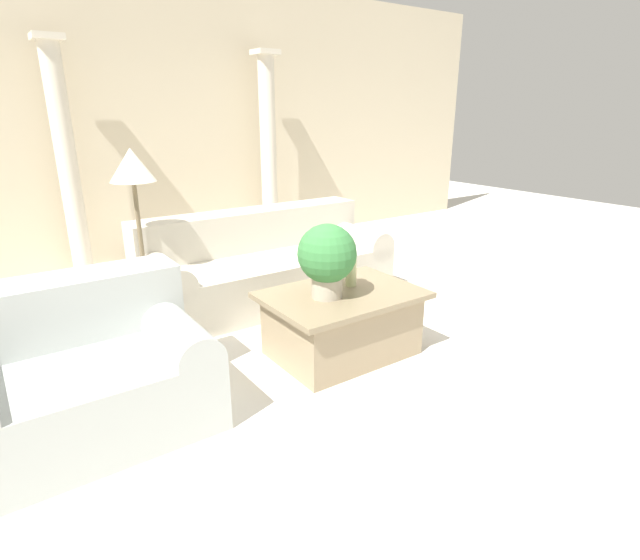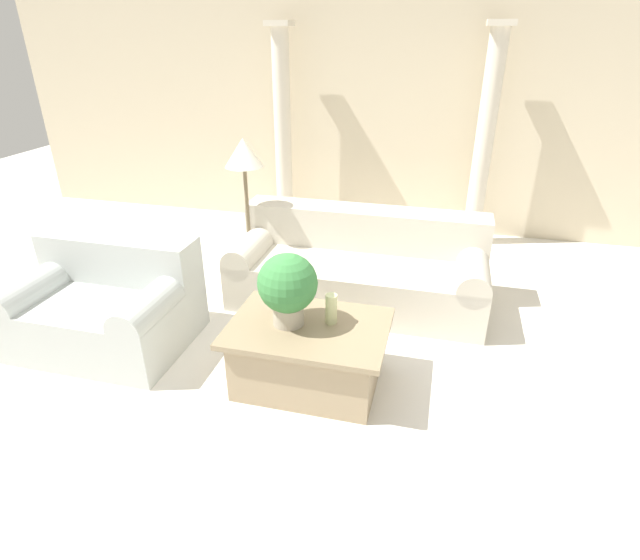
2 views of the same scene
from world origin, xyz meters
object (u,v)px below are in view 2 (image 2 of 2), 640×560
(loveseat, at_px, (107,302))
(floor_lamp, at_px, (244,165))
(coffee_table, at_px, (309,354))
(potted_plant, at_px, (288,286))
(sofa_long, at_px, (359,267))

(loveseat, height_order, floor_lamp, floor_lamp)
(loveseat, xyz_separation_m, floor_lamp, (0.76, 1.24, 0.88))
(coffee_table, height_order, potted_plant, potted_plant)
(sofa_long, xyz_separation_m, floor_lamp, (-1.11, 0.05, 0.89))
(potted_plant, bearing_deg, loveseat, 174.02)
(loveseat, relative_size, potted_plant, 2.58)
(coffee_table, bearing_deg, loveseat, 174.63)
(sofa_long, distance_m, potted_plant, 1.46)
(loveseat, relative_size, floor_lamp, 0.92)
(sofa_long, height_order, floor_lamp, floor_lamp)
(coffee_table, bearing_deg, potted_plant, -178.34)
(coffee_table, relative_size, floor_lamp, 0.76)
(sofa_long, distance_m, coffee_table, 1.37)
(sofa_long, relative_size, floor_lamp, 1.59)
(coffee_table, distance_m, potted_plant, 0.55)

